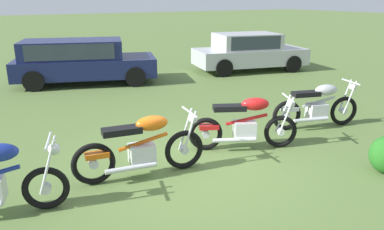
{
  "coord_description": "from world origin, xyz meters",
  "views": [
    {
      "loc": [
        -3.05,
        -5.24,
        2.77
      ],
      "look_at": [
        0.5,
        0.88,
        0.56
      ],
      "focal_mm": 35.64,
      "sensor_mm": 36.0,
      "label": 1
    }
  ],
  "objects": [
    {
      "name": "car_navy",
      "position": [
        -0.0,
        7.35,
        0.84
      ],
      "size": [
        4.81,
        3.13,
        1.43
      ],
      "rotation": [
        0.0,
        0.0,
        -0.31
      ],
      "color": "#161E4C",
      "rests_on": "ground"
    },
    {
      "name": "motorcycle_orange",
      "position": [
        -0.93,
        -0.01,
        0.49
      ],
      "size": [
        2.14,
        0.64,
        1.02
      ],
      "rotation": [
        0.0,
        0.0,
        -0.14
      ],
      "color": "black",
      "rests_on": "ground"
    },
    {
      "name": "car_silver",
      "position": [
        6.19,
        6.37,
        0.8
      ],
      "size": [
        4.49,
        2.67,
        1.43
      ],
      "rotation": [
        0.0,
        0.0,
        -0.23
      ],
      "color": "#B2B5BA",
      "rests_on": "ground"
    },
    {
      "name": "ground_plane",
      "position": [
        0.0,
        0.0,
        0.0
      ],
      "size": [
        120.0,
        120.0,
        0.0
      ],
      "primitive_type": "plane",
      "color": "#567038"
    },
    {
      "name": "motorcycle_red",
      "position": [
        1.19,
        0.09,
        0.49
      ],
      "size": [
        1.91,
        1.12,
        1.02
      ],
      "rotation": [
        0.0,
        0.0,
        -0.43
      ],
      "color": "black",
      "rests_on": "ground"
    },
    {
      "name": "motorcycle_silver",
      "position": [
        3.32,
        0.28,
        0.48
      ],
      "size": [
        1.99,
        0.86,
        1.02
      ],
      "rotation": [
        0.0,
        0.0,
        -0.28
      ],
      "color": "black",
      "rests_on": "ground"
    }
  ]
}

